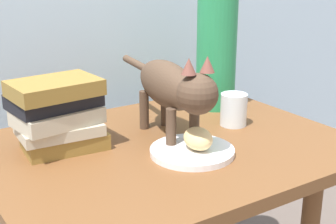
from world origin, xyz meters
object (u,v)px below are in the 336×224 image
at_px(cat, 173,87).
at_px(book_stack, 58,114).
at_px(candle_jar, 234,111).
at_px(green_vase, 216,54).
at_px(bread_roll, 198,139).
at_px(side_table, 168,173).
at_px(plate, 192,151).

height_order(cat, book_stack, cat).
xyz_separation_m(book_stack, candle_jar, (0.44, -0.09, -0.05)).
distance_m(green_vase, candle_jar, 0.20).
relative_size(bread_roll, cat, 0.17).
bearing_deg(cat, bread_roll, -91.53).
relative_size(side_table, cat, 1.77).
xyz_separation_m(bread_roll, book_stack, (-0.25, 0.20, 0.05)).
bearing_deg(bread_roll, cat, 88.47).
bearing_deg(side_table, book_stack, 154.23).
bearing_deg(green_vase, bread_roll, -134.24).
height_order(bread_roll, green_vase, green_vase).
bearing_deg(book_stack, candle_jar, -11.50).
bearing_deg(book_stack, side_table, -25.77).
bearing_deg(green_vase, plate, -136.23).
distance_m(cat, book_stack, 0.27).
height_order(side_table, book_stack, book_stack).
relative_size(cat, book_stack, 2.26).
bearing_deg(bread_roll, side_table, 102.58).
height_order(side_table, cat, cat).
distance_m(side_table, book_stack, 0.30).
relative_size(plate, green_vase, 0.61).
xyz_separation_m(green_vase, candle_jar, (-0.06, -0.15, -0.12)).
xyz_separation_m(cat, green_vase, (0.25, 0.16, 0.03)).
bearing_deg(candle_jar, side_table, -175.01).
bearing_deg(side_table, green_vase, 31.84).
bearing_deg(plate, bread_roll, -47.12).
bearing_deg(cat, plate, -96.71).
height_order(cat, candle_jar, cat).
relative_size(plate, candle_jar, 2.25).
distance_m(cat, green_vase, 0.30).
distance_m(plate, green_vase, 0.40).
relative_size(side_table, book_stack, 4.01).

